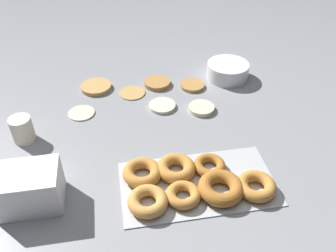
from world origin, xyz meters
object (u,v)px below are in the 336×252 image
at_px(pancake_1, 81,112).
at_px(donut_tray, 193,182).
at_px(pancake_3, 162,106).
at_px(batter_bowl, 228,71).
at_px(pancake_6, 96,87).
at_px(pancake_5, 157,83).
at_px(pancake_0, 132,92).
at_px(pancake_2, 192,85).
at_px(pancake_4, 201,108).
at_px(container_stack, 29,188).
at_px(paper_cup, 22,129).

bearing_deg(pancake_1, donut_tray, -52.25).
bearing_deg(pancake_3, batter_bowl, 28.69).
bearing_deg(pancake_6, pancake_3, -35.40).
bearing_deg(donut_tray, pancake_5, 91.99).
distance_m(pancake_6, batter_bowl, 0.49).
bearing_deg(pancake_0, pancake_3, -47.46).
distance_m(pancake_1, pancake_5, 0.30).
height_order(pancake_2, pancake_4, pancake_4).
distance_m(pancake_6, container_stack, 0.52).
bearing_deg(batter_bowl, pancake_6, 179.31).
height_order(pancake_6, paper_cup, paper_cup).
relative_size(batter_bowl, paper_cup, 1.99).
xyz_separation_m(pancake_2, pancake_4, (-0.00, -0.14, 0.00)).
distance_m(pancake_3, container_stack, 0.51).
distance_m(pancake_0, pancake_2, 0.22).
relative_size(pancake_0, pancake_5, 0.97).
height_order(pancake_1, pancake_3, pancake_3).
relative_size(pancake_0, pancake_6, 0.84).
xyz_separation_m(pancake_1, batter_bowl, (0.54, 0.14, 0.02)).
height_order(pancake_4, pancake_5, pancake_5).
xyz_separation_m(pancake_5, paper_cup, (-0.43, -0.24, 0.03)).
distance_m(pancake_6, paper_cup, 0.33).
relative_size(pancake_4, pancake_5, 0.90).
relative_size(pancake_5, container_stack, 0.63).
height_order(pancake_3, paper_cup, paper_cup).
xyz_separation_m(pancake_0, pancake_2, (0.22, 0.01, 0.00)).
bearing_deg(pancake_2, pancake_0, -178.49).
relative_size(pancake_3, container_stack, 0.59).
xyz_separation_m(pancake_6, donut_tray, (0.24, -0.52, 0.01)).
relative_size(pancake_2, pancake_6, 0.80).
xyz_separation_m(donut_tray, container_stack, (-0.40, 0.02, 0.03)).
bearing_deg(pancake_2, paper_cup, -160.16).
bearing_deg(donut_tray, pancake_3, 93.37).
xyz_separation_m(pancake_6, container_stack, (-0.16, -0.50, 0.04)).
distance_m(pancake_5, container_stack, 0.62).
height_order(batter_bowl, container_stack, container_stack).
bearing_deg(pancake_2, pancake_1, -166.09).
relative_size(pancake_1, container_stack, 0.57).
bearing_deg(pancake_0, pancake_4, -32.68).
bearing_deg(pancake_6, pancake_5, -3.11).
distance_m(pancake_0, pancake_5, 0.10).
relative_size(pancake_5, donut_tray, 0.24).
height_order(pancake_2, container_stack, container_stack).
bearing_deg(pancake_4, pancake_1, 173.07).
relative_size(pancake_0, batter_bowl, 0.59).
xyz_separation_m(pancake_6, batter_bowl, (0.49, -0.01, 0.02)).
xyz_separation_m(pancake_1, pancake_2, (0.39, 0.10, 0.00)).
bearing_deg(paper_cup, batter_bowl, 19.12).
relative_size(pancake_1, donut_tray, 0.22).
relative_size(pancake_3, paper_cup, 1.14).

